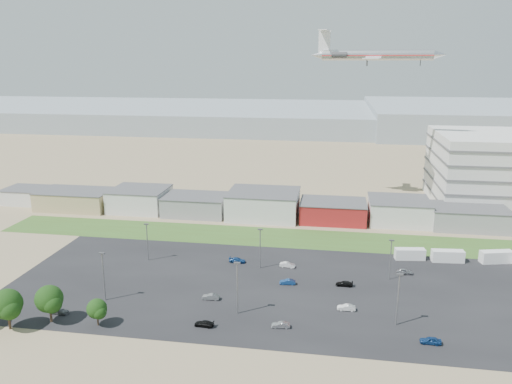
% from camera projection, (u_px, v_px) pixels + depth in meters
% --- Properties ---
extents(ground, '(700.00, 700.00, 0.00)m').
position_uv_depth(ground, '(240.00, 332.00, 91.43)').
color(ground, '#8E7B5A').
rests_on(ground, ground).
extents(parking_lot, '(120.00, 50.00, 0.01)m').
position_uv_depth(parking_lot, '(279.00, 287.00, 109.77)').
color(parking_lot, black).
rests_on(parking_lot, ground).
extents(grass_strip, '(160.00, 16.00, 0.02)m').
position_uv_depth(grass_strip, '(275.00, 237.00, 141.10)').
color(grass_strip, '#3A5720').
rests_on(grass_strip, ground).
extents(hills_backdrop, '(700.00, 200.00, 9.00)m').
position_uv_depth(hills_backdrop, '(368.00, 120.00, 384.99)').
color(hills_backdrop, gray).
rests_on(hills_backdrop, ground).
extents(building_row, '(170.00, 20.00, 8.00)m').
position_uv_depth(building_row, '(230.00, 203.00, 160.85)').
color(building_row, silver).
rests_on(building_row, ground).
extents(box_trailer_a, '(7.62, 3.25, 2.77)m').
position_uv_depth(box_trailer_a, '(410.00, 254.00, 125.07)').
color(box_trailer_a, silver).
rests_on(box_trailer_a, ground).
extents(box_trailer_b, '(7.92, 3.05, 2.90)m').
position_uv_depth(box_trailer_b, '(448.00, 256.00, 123.60)').
color(box_trailer_b, silver).
rests_on(box_trailer_b, ground).
extents(box_trailer_c, '(8.29, 4.31, 2.97)m').
position_uv_depth(box_trailer_c, '(496.00, 257.00, 122.98)').
color(box_trailer_c, silver).
rests_on(box_trailer_c, ground).
extents(tree_mid, '(5.97, 5.97, 8.95)m').
position_uv_depth(tree_mid, '(7.00, 307.00, 91.52)').
color(tree_mid, black).
rests_on(tree_mid, ground).
extents(tree_right, '(5.58, 5.58, 8.37)m').
position_uv_depth(tree_right, '(49.00, 302.00, 94.21)').
color(tree_right, black).
rests_on(tree_right, ground).
extents(tree_near, '(4.03, 4.03, 6.05)m').
position_uv_depth(tree_near, '(97.00, 311.00, 93.17)').
color(tree_near, black).
rests_on(tree_near, ground).
extents(lightpole_front_l, '(1.24, 0.51, 10.50)m').
position_uv_depth(lightpole_front_l, '(104.00, 277.00, 102.58)').
color(lightpole_front_l, slate).
rests_on(lightpole_front_l, ground).
extents(lightpole_front_m, '(1.27, 0.53, 10.79)m').
position_uv_depth(lightpole_front_m, '(237.00, 288.00, 97.03)').
color(lightpole_front_m, slate).
rests_on(lightpole_front_m, ground).
extents(lightpole_front_r, '(1.22, 0.51, 10.39)m').
position_uv_depth(lightpole_front_r, '(398.00, 300.00, 92.79)').
color(lightpole_front_r, slate).
rests_on(lightpole_front_r, ground).
extents(lightpole_back_l, '(1.13, 0.47, 9.58)m').
position_uv_depth(lightpole_back_l, '(147.00, 242.00, 123.55)').
color(lightpole_back_l, slate).
rests_on(lightpole_back_l, ground).
extents(lightpole_back_m, '(1.16, 0.49, 9.90)m').
position_uv_depth(lightpole_back_m, '(260.00, 249.00, 118.77)').
color(lightpole_back_m, slate).
rests_on(lightpole_back_m, ground).
extents(lightpole_back_r, '(1.12, 0.47, 9.54)m').
position_uv_depth(lightpole_back_r, '(390.00, 260.00, 112.55)').
color(lightpole_back_r, slate).
rests_on(lightpole_back_r, ground).
extents(airliner, '(46.66, 34.58, 12.84)m').
position_uv_depth(airliner, '(377.00, 55.00, 162.94)').
color(airliner, silver).
extents(parked_car_1, '(3.64, 1.34, 1.19)m').
position_uv_depth(parked_car_1, '(346.00, 307.00, 99.49)').
color(parked_car_1, silver).
rests_on(parked_car_1, ground).
extents(parked_car_2, '(3.75, 1.65, 1.25)m').
position_uv_depth(parked_car_2, '(430.00, 340.00, 87.65)').
color(parked_car_2, navy).
rests_on(parked_car_2, ground).
extents(parked_car_3, '(3.86, 1.82, 1.09)m').
position_uv_depth(parked_car_3, '(204.00, 324.00, 93.45)').
color(parked_car_3, black).
rests_on(parked_car_3, ground).
extents(parked_car_4, '(3.70, 1.40, 1.21)m').
position_uv_depth(parked_car_4, '(211.00, 297.00, 104.01)').
color(parked_car_4, '#595B5E').
rests_on(parked_car_4, ground).
extents(parked_car_6, '(4.14, 1.74, 1.19)m').
position_uv_depth(parked_car_6, '(237.00, 260.00, 123.20)').
color(parked_car_6, navy).
rests_on(parked_car_6, ground).
extents(parked_car_7, '(3.64, 1.53, 1.17)m').
position_uv_depth(parked_car_7, '(288.00, 282.00, 111.10)').
color(parked_car_7, navy).
rests_on(parked_car_7, ground).
extents(parked_car_8, '(3.83, 1.71, 1.28)m').
position_uv_depth(parked_car_8, '(404.00, 271.00, 116.54)').
color(parked_car_8, '#A5A5AA').
rests_on(parked_car_8, ground).
extents(parked_car_10, '(3.90, 1.74, 1.11)m').
position_uv_depth(parked_car_10, '(60.00, 311.00, 98.20)').
color(parked_car_10, '#595B5E').
rests_on(parked_car_10, ground).
extents(parked_car_11, '(3.84, 1.71, 1.22)m').
position_uv_depth(parked_car_11, '(288.00, 265.00, 120.32)').
color(parked_car_11, silver).
rests_on(parked_car_11, ground).
extents(parked_car_12, '(3.81, 1.62, 1.10)m').
position_uv_depth(parked_car_12, '(344.00, 284.00, 110.28)').
color(parked_car_12, black).
rests_on(parked_car_12, ground).
extents(parked_car_13, '(3.52, 1.60, 1.12)m').
position_uv_depth(parked_car_13, '(281.00, 325.00, 92.96)').
color(parked_car_13, '#A5A5AA').
rests_on(parked_car_13, ground).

